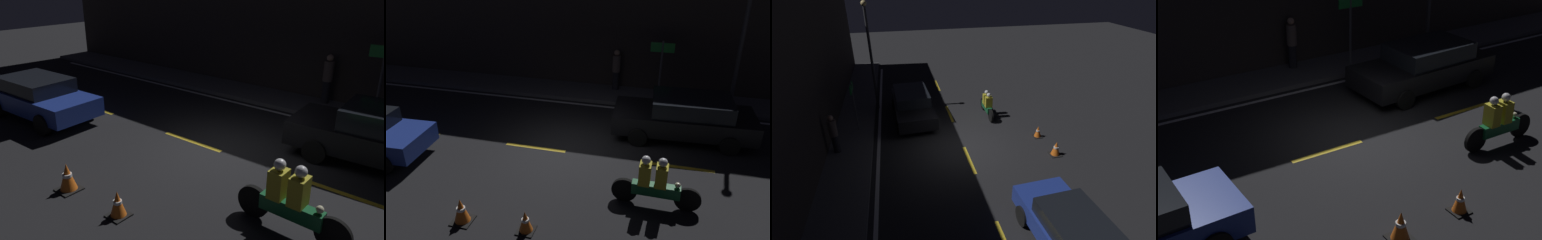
{
  "view_description": "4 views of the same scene",
  "coord_description": "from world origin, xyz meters",
  "views": [
    {
      "loc": [
        5.15,
        -7.43,
        4.4
      ],
      "look_at": [
        -0.65,
        -0.43,
        0.88
      ],
      "focal_mm": 35.0,
      "sensor_mm": 36.0,
      "label": 1
    },
    {
      "loc": [
        2.94,
        -9.71,
        6.11
      ],
      "look_at": [
        0.29,
        0.47,
        0.93
      ],
      "focal_mm": 35.0,
      "sensor_mm": 36.0,
      "label": 2
    },
    {
      "loc": [
        -11.06,
        2.58,
        7.23
      ],
      "look_at": [
        0.38,
        -0.09,
        1.17
      ],
      "focal_mm": 28.0,
      "sensor_mm": 36.0,
      "label": 3
    },
    {
      "loc": [
        -6.59,
        -10.19,
        6.74
      ],
      "look_at": [
        -0.41,
        -0.1,
        0.77
      ],
      "focal_mm": 50.0,
      "sensor_mm": 36.0,
      "label": 4
    }
  ],
  "objects": [
    {
      "name": "motorcycle",
      "position": [
        2.85,
        -1.94,
        0.66
      ],
      "size": [
        2.21,
        0.37,
        1.4
      ],
      "rotation": [
        0.0,
        0.0,
        -0.01
      ],
      "color": "black",
      "rests_on": "ground"
    },
    {
      "name": "lane_dash_d",
      "position": [
        3.5,
        0.0,
        0.0
      ],
      "size": [
        2.0,
        0.14,
        0.01
      ],
      "color": "gold",
      "rests_on": "ground"
    },
    {
      "name": "lane_dash_e",
      "position": [
        8.0,
        0.0,
        0.0
      ],
      "size": [
        2.0,
        0.14,
        0.01
      ],
      "color": "gold",
      "rests_on": "ground"
    },
    {
      "name": "raised_curb",
      "position": [
        0.0,
        4.89,
        0.07
      ],
      "size": [
        28.0,
        1.85,
        0.14
      ],
      "color": "#4C4C4F",
      "rests_on": "ground"
    },
    {
      "name": "lane_solid_kerb",
      "position": [
        0.0,
        3.72,
        0.0
      ],
      "size": [
        25.2,
        0.14,
        0.01
      ],
      "color": "silver",
      "rests_on": "ground"
    },
    {
      "name": "street_lamp",
      "position": [
        5.16,
        3.82,
        3.24
      ],
      "size": [
        0.28,
        0.28,
        5.76
      ],
      "color": "#333338",
      "rests_on": "ground"
    },
    {
      "name": "ground_plane",
      "position": [
        0.0,
        0.0,
        0.0
      ],
      "size": [
        56.0,
        56.0,
        0.0
      ],
      "primitive_type": "plane",
      "color": "black"
    },
    {
      "name": "traffic_cone_mid",
      "position": [
        0.12,
        -3.62,
        0.27
      ],
      "size": [
        0.41,
        0.41,
        0.56
      ],
      "color": "black",
      "rests_on": "ground"
    },
    {
      "name": "building_front",
      "position": [
        0.0,
        5.96,
        3.42
      ],
      "size": [
        28.0,
        0.3,
        6.84
      ],
      "color": "#2D2826",
      "rests_on": "ground"
    },
    {
      "name": "pedestrian",
      "position": [
        0.69,
        5.41,
        1.02
      ],
      "size": [
        0.34,
        0.34,
        1.73
      ],
      "color": "black",
      "rests_on": "raised_curb"
    },
    {
      "name": "sedan_blue",
      "position": [
        -6.06,
        -1.66,
        0.73
      ],
      "size": [
        4.2,
        2.01,
        1.34
      ],
      "rotation": [
        0.0,
        0.0,
        0.05
      ],
      "color": "navy",
      "rests_on": "ground"
    },
    {
      "name": "lane_dash_c",
      "position": [
        -1.0,
        0.0,
        0.0
      ],
      "size": [
        2.0,
        0.14,
        0.01
      ],
      "color": "gold",
      "rests_on": "ground"
    },
    {
      "name": "traffic_cone_near",
      "position": [
        -1.47,
        -3.69,
        0.31
      ],
      "size": [
        0.49,
        0.49,
        0.64
      ],
      "color": "black",
      "rests_on": "ground"
    },
    {
      "name": "van_black",
      "position": [
        3.56,
        1.96,
        0.77
      ],
      "size": [
        4.63,
        2.16,
        1.45
      ],
      "rotation": [
        0.0,
        0.0,
        3.19
      ],
      "color": "black",
      "rests_on": "ground"
    },
    {
      "name": "shop_sign",
      "position": [
        2.54,
        4.68,
        1.83
      ],
      "size": [
        0.9,
        0.08,
        2.4
      ],
      "color": "#4C4C51",
      "rests_on": "raised_curb"
    }
  ]
}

